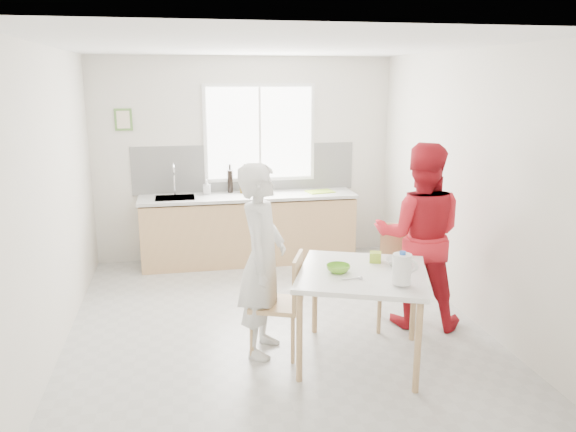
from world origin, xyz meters
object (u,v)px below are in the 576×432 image
object	(u,v)px
person_white	(262,260)
person_red	(419,236)
bowl_white	(398,261)
wine_bottle_b	(230,181)
dining_table	(362,281)
bowl_green	(338,269)
chair_left	(284,300)
wine_bottle_a	(245,181)
milk_jug	(402,269)
chair_far	(401,271)

from	to	relation	value
person_white	person_red	size ratio (longest dim) A/B	0.94
person_red	bowl_white	world-z (taller)	person_red
wine_bottle_b	bowl_white	bearing A→B (deg)	-67.91
dining_table	person_white	bearing A→B (deg)	158.70
dining_table	bowl_green	xyz separation A→B (m)	(-0.20, 0.03, 0.12)
person_white	bowl_green	distance (m)	0.67
person_white	bowl_green	bearing A→B (deg)	-94.26
bowl_white	person_white	bearing A→B (deg)	170.74
chair_left	bowl_white	size ratio (longest dim) A/B	4.20
person_red	bowl_white	xyz separation A→B (m)	(-0.41, -0.50, -0.07)
wine_bottle_a	wine_bottle_b	xyz separation A→B (m)	(-0.19, 0.08, -0.01)
chair_left	dining_table	bearing A→B (deg)	90.00
wine_bottle_a	wine_bottle_b	world-z (taller)	wine_bottle_a
dining_table	milk_jug	xyz separation A→B (m)	(0.20, -0.38, 0.23)
chair_far	person_white	distance (m)	1.51
person_red	wine_bottle_b	world-z (taller)	person_red
person_red	wine_bottle_b	distance (m)	2.96
bowl_green	wine_bottle_b	xyz separation A→B (m)	(-0.63, 3.07, 0.22)
person_white	person_red	world-z (taller)	person_red
dining_table	person_red	world-z (taller)	person_red
dining_table	wine_bottle_b	bearing A→B (deg)	105.10
person_red	milk_jug	size ratio (longest dim) A/B	6.92
bowl_white	dining_table	bearing A→B (deg)	-161.50
dining_table	wine_bottle_b	world-z (taller)	wine_bottle_b
wine_bottle_a	person_white	bearing A→B (deg)	-93.47
dining_table	wine_bottle_a	bearing A→B (deg)	102.14
chair_left	bowl_white	bearing A→B (deg)	104.31
person_red	wine_bottle_a	world-z (taller)	person_red
chair_left	milk_jug	size ratio (longest dim) A/B	3.50
person_white	wine_bottle_b	distance (m)	2.78
chair_left	wine_bottle_a	xyz separation A→B (m)	(-0.02, 2.77, 0.57)
chair_far	bowl_white	world-z (taller)	chair_far
chair_far	bowl_green	xyz separation A→B (m)	(-0.83, -0.62, 0.29)
chair_far	bowl_white	size ratio (longest dim) A/B	4.58
person_white	wine_bottle_b	bearing A→B (deg)	21.76
dining_table	wine_bottle_b	xyz separation A→B (m)	(-0.83, 3.09, 0.34)
chair_left	wine_bottle_a	size ratio (longest dim) A/B	2.88
person_red	chair_left	bearing A→B (deg)	36.14
person_white	wine_bottle_a	size ratio (longest dim) A/B	5.38
chair_far	milk_jug	world-z (taller)	milk_jug
person_red	chair_far	bearing A→B (deg)	14.33
wine_bottle_a	chair_left	bearing A→B (deg)	-89.69
person_white	wine_bottle_a	xyz separation A→B (m)	(0.16, 2.70, 0.22)
dining_table	bowl_white	world-z (taller)	bowl_white
bowl_white	wine_bottle_a	xyz separation A→B (m)	(-1.02, 2.89, 0.24)
wine_bottle_a	milk_jug	bearing A→B (deg)	-75.95
chair_far	bowl_white	bearing A→B (deg)	-94.96
person_red	milk_jug	xyz separation A→B (m)	(-0.58, -1.00, 0.04)
person_red	wine_bottle_a	xyz separation A→B (m)	(-1.43, 2.39, 0.17)
dining_table	chair_far	xyz separation A→B (m)	(0.63, 0.64, -0.18)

